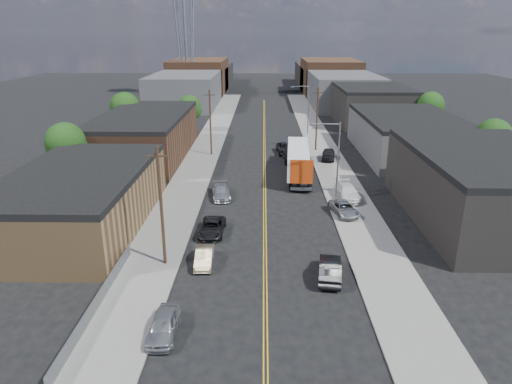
{
  "coord_description": "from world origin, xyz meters",
  "views": [
    {
      "loc": [
        -0.21,
        -23.25,
        18.12
      ],
      "look_at": [
        -0.92,
        20.93,
        2.5
      ],
      "focal_mm": 32.0,
      "sensor_mm": 36.0,
      "label": 1
    }
  ],
  "objects_px": {
    "car_left_a": "(163,325)",
    "car_left_d": "(221,192)",
    "semi_truck": "(297,157)",
    "car_ahead_truck": "(286,149)",
    "car_right_lot_b": "(347,192)",
    "car_right_lot_a": "(344,209)",
    "car_left_c": "(212,227)",
    "car_left_b": "(204,257)",
    "car_right_lot_c": "(328,154)",
    "car_right_oncoming": "(330,269)"
  },
  "relations": [
    {
      "from": "semi_truck",
      "to": "car_left_c",
      "type": "relative_size",
      "value": 3.23
    },
    {
      "from": "car_left_c",
      "to": "car_right_oncoming",
      "type": "xyz_separation_m",
      "value": [
        10.0,
        -8.0,
        0.11
      ]
    },
    {
      "from": "car_left_c",
      "to": "car_ahead_truck",
      "type": "height_order",
      "value": "car_ahead_truck"
    },
    {
      "from": "car_right_lot_b",
      "to": "car_left_c",
      "type": "bearing_deg",
      "value": -152.64
    },
    {
      "from": "car_right_lot_a",
      "to": "car_right_lot_c",
      "type": "height_order",
      "value": "car_right_lot_c"
    },
    {
      "from": "car_ahead_truck",
      "to": "semi_truck",
      "type": "bearing_deg",
      "value": -89.76
    },
    {
      "from": "car_left_b",
      "to": "car_left_c",
      "type": "distance_m",
      "value": 5.91
    },
    {
      "from": "car_right_oncoming",
      "to": "car_left_d",
      "type": "bearing_deg",
      "value": -53.12
    },
    {
      "from": "car_left_d",
      "to": "car_left_a",
      "type": "bearing_deg",
      "value": -101.12
    },
    {
      "from": "car_left_a",
      "to": "car_right_lot_c",
      "type": "relative_size",
      "value": 0.93
    },
    {
      "from": "car_left_a",
      "to": "car_left_d",
      "type": "distance_m",
      "value": 25.27
    },
    {
      "from": "car_left_d",
      "to": "car_right_oncoming",
      "type": "xyz_separation_m",
      "value": [
        10.0,
        -18.0,
        0.08
      ]
    },
    {
      "from": "car_right_oncoming",
      "to": "car_left_a",
      "type": "bearing_deg",
      "value": 40.22
    },
    {
      "from": "semi_truck",
      "to": "car_right_lot_b",
      "type": "distance_m",
      "value": 11.13
    },
    {
      "from": "car_left_b",
      "to": "semi_truck",
      "type": "bearing_deg",
      "value": 67.44
    },
    {
      "from": "car_right_lot_c",
      "to": "car_left_c",
      "type": "bearing_deg",
      "value": -109.34
    },
    {
      "from": "car_left_c",
      "to": "car_left_d",
      "type": "bearing_deg",
      "value": 92.19
    },
    {
      "from": "car_left_d",
      "to": "car_left_c",
      "type": "bearing_deg",
      "value": -97.95
    },
    {
      "from": "car_left_a",
      "to": "car_right_lot_c",
      "type": "height_order",
      "value": "car_right_lot_c"
    },
    {
      "from": "car_ahead_truck",
      "to": "car_right_lot_a",
      "type": "bearing_deg",
      "value": -83.75
    },
    {
      "from": "car_left_c",
      "to": "car_left_d",
      "type": "xyz_separation_m",
      "value": [
        0.0,
        10.0,
        0.03
      ]
    },
    {
      "from": "car_left_b",
      "to": "car_right_lot_a",
      "type": "relative_size",
      "value": 0.87
    },
    {
      "from": "car_right_lot_b",
      "to": "car_right_lot_a",
      "type": "bearing_deg",
      "value": -109.85
    },
    {
      "from": "car_left_b",
      "to": "car_right_oncoming",
      "type": "height_order",
      "value": "car_right_oncoming"
    },
    {
      "from": "semi_truck",
      "to": "car_left_d",
      "type": "height_order",
      "value": "semi_truck"
    },
    {
      "from": "car_right_oncoming",
      "to": "car_ahead_truck",
      "type": "height_order",
      "value": "car_ahead_truck"
    },
    {
      "from": "car_left_b",
      "to": "car_ahead_truck",
      "type": "relative_size",
      "value": 0.68
    },
    {
      "from": "semi_truck",
      "to": "car_right_lot_a",
      "type": "bearing_deg",
      "value": -71.58
    },
    {
      "from": "car_left_a",
      "to": "car_right_lot_b",
      "type": "distance_m",
      "value": 29.34
    },
    {
      "from": "semi_truck",
      "to": "car_right_lot_c",
      "type": "distance_m",
      "value": 8.74
    },
    {
      "from": "car_left_b",
      "to": "car_left_d",
      "type": "height_order",
      "value": "car_left_d"
    },
    {
      "from": "semi_truck",
      "to": "car_left_b",
      "type": "height_order",
      "value": "semi_truck"
    },
    {
      "from": "car_left_b",
      "to": "car_ahead_truck",
      "type": "distance_m",
      "value": 37.05
    },
    {
      "from": "car_left_b",
      "to": "car_left_a",
      "type": "bearing_deg",
      "value": -100.88
    },
    {
      "from": "car_left_c",
      "to": "car_right_lot_b",
      "type": "bearing_deg",
      "value": 35.75
    },
    {
      "from": "car_left_b",
      "to": "car_right_lot_b",
      "type": "xyz_separation_m",
      "value": [
        14.35,
        15.43,
        0.28
      ]
    },
    {
      "from": "car_left_b",
      "to": "car_ahead_truck",
      "type": "xyz_separation_m",
      "value": [
        8.41,
        36.08,
        0.16
      ]
    },
    {
      "from": "car_right_oncoming",
      "to": "car_ahead_truck",
      "type": "relative_size",
      "value": 0.82
    },
    {
      "from": "car_left_a",
      "to": "car_right_oncoming",
      "type": "xyz_separation_m",
      "value": [
        11.4,
        7.23,
        0.06
      ]
    },
    {
      "from": "car_left_d",
      "to": "car_ahead_truck",
      "type": "relative_size",
      "value": 0.83
    },
    {
      "from": "car_right_lot_c",
      "to": "car_ahead_truck",
      "type": "height_order",
      "value": "car_right_lot_c"
    },
    {
      "from": "car_right_lot_b",
      "to": "semi_truck",
      "type": "bearing_deg",
      "value": 111.05
    },
    {
      "from": "semi_truck",
      "to": "car_left_b",
      "type": "bearing_deg",
      "value": -106.81
    },
    {
      "from": "car_left_d",
      "to": "car_right_lot_a",
      "type": "distance_m",
      "value": 14.19
    },
    {
      "from": "car_left_b",
      "to": "car_left_c",
      "type": "height_order",
      "value": "car_left_c"
    },
    {
      "from": "car_ahead_truck",
      "to": "car_left_b",
      "type": "bearing_deg",
      "value": -107.55
    },
    {
      "from": "semi_truck",
      "to": "car_ahead_truck",
      "type": "relative_size",
      "value": 2.69
    },
    {
      "from": "car_right_lot_b",
      "to": "car_right_lot_c",
      "type": "relative_size",
      "value": 1.17
    },
    {
      "from": "semi_truck",
      "to": "car_right_lot_b",
      "type": "height_order",
      "value": "semi_truck"
    },
    {
      "from": "car_right_lot_a",
      "to": "car_left_d",
      "type": "bearing_deg",
      "value": 145.88
    }
  ]
}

